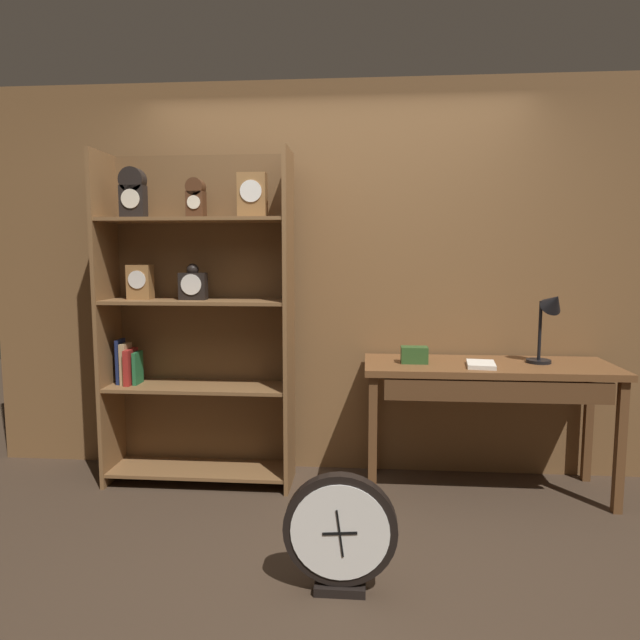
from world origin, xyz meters
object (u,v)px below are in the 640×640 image
object	(u,v)px
workbench	(489,380)
round_clock_large	(340,533)
bookshelf	(195,316)
toolbox_small	(414,355)
desk_lamp	(550,315)
open_repair_manual	(481,364)

from	to	relation	value
workbench	round_clock_large	bearing A→B (deg)	-127.19
bookshelf	toolbox_small	xyz separation A→B (m)	(1.38, -0.07, -0.22)
desk_lamp	open_repair_manual	size ratio (longest dim) A/B	2.10
bookshelf	desk_lamp	distance (m)	2.19
desk_lamp	toolbox_small	bearing A→B (deg)	-177.69
bookshelf	workbench	bearing A→B (deg)	-2.29
bookshelf	round_clock_large	xyz separation A→B (m)	(0.99, -1.19, -0.81)
desk_lamp	open_repair_manual	xyz separation A→B (m)	(-0.42, -0.11, -0.29)
workbench	toolbox_small	xyz separation A→B (m)	(-0.45, 0.00, 0.15)
workbench	toolbox_small	world-z (taller)	toolbox_small
workbench	desk_lamp	bearing A→B (deg)	5.46
toolbox_small	round_clock_large	bearing A→B (deg)	-109.58
open_repair_manual	round_clock_large	size ratio (longest dim) A/B	0.41
bookshelf	open_repair_manual	xyz separation A→B (m)	(1.77, -0.15, -0.26)
bookshelf	open_repair_manual	distance (m)	1.79
toolbox_small	open_repair_manual	distance (m)	0.39
toolbox_small	round_clock_large	world-z (taller)	toolbox_small
desk_lamp	workbench	bearing A→B (deg)	-174.54
desk_lamp	round_clock_large	size ratio (longest dim) A/B	0.86
bookshelf	open_repair_manual	bearing A→B (deg)	-4.86
toolbox_small	open_repair_manual	bearing A→B (deg)	-11.53
desk_lamp	open_repair_manual	bearing A→B (deg)	-165.19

